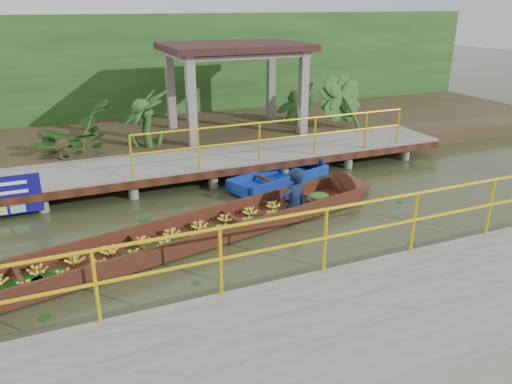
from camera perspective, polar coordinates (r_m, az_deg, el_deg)
name	(u,v)px	position (r m, az deg, el deg)	size (l,w,h in m)	color
ground	(209,237)	(10.03, -5.37, -5.13)	(80.00, 80.00, 0.00)	#292E17
land_strip	(137,138)	(16.86, -13.40, 6.03)	(30.00, 8.00, 0.45)	#342B1A
far_dock	(167,166)	(12.95, -10.09, 2.99)	(16.00, 2.06, 1.66)	slate
near_dock	(379,332)	(7.05, 13.92, -15.22)	(18.00, 2.40, 1.73)	slate
pavilion	(235,56)	(16.04, -2.43, 15.26)	(4.40, 3.00, 3.00)	slate
foliage_backdrop	(120,73)	(18.96, -15.28, 12.95)	(30.00, 0.80, 4.00)	#1B4415
vendor_boat	(208,224)	(9.93, -5.54, -3.68)	(10.20, 3.09, 2.34)	#34180E
moored_blue_boat	(301,173)	(13.32, 5.12, 2.22)	(3.37, 1.82, 0.78)	navy
tropical_plants	(139,125)	(14.48, -13.25, 7.43)	(14.12, 1.12, 1.40)	#1B4415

